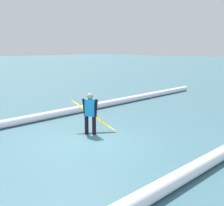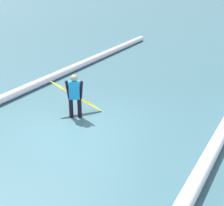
{
  "view_description": "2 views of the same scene",
  "coord_description": "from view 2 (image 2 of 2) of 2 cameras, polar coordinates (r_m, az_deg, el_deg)",
  "views": [
    {
      "loc": [
        6.7,
        7.21,
        3.04
      ],
      "look_at": [
        -1.24,
        -0.12,
        1.11
      ],
      "focal_mm": 50.19,
      "sensor_mm": 36.0,
      "label": 1
    },
    {
      "loc": [
        7.01,
        5.08,
        4.5
      ],
      "look_at": [
        -0.26,
        0.98,
        1.0
      ],
      "focal_mm": 50.74,
      "sensor_mm": 36.0,
      "label": 2
    }
  ],
  "objects": [
    {
      "name": "wave_crest_foreground",
      "position": [
        13.59,
        -12.93,
        3.58
      ],
      "size": [
        21.29,
        0.71,
        0.33
      ],
      "primitive_type": "cylinder",
      "rotation": [
        0.0,
        1.57,
        0.02
      ],
      "color": "white",
      "rests_on": "ground_plane"
    },
    {
      "name": "surfer",
      "position": [
        10.26,
        -6.74,
        1.61
      ],
      "size": [
        0.34,
        0.55,
        1.47
      ],
      "rotation": [
        0.0,
        0.0,
        2.06
      ],
      "color": "black",
      "rests_on": "ground_plane"
    },
    {
      "name": "ground_plane",
      "position": [
        9.76,
        -5.77,
        -4.82
      ],
      "size": [
        187.52,
        187.52,
        0.0
      ],
      "primitive_type": "plane",
      "color": "#38626F"
    },
    {
      "name": "surfboard",
      "position": [
        10.76,
        -6.36,
        1.17
      ],
      "size": [
        1.09,
        1.62,
        1.17
      ],
      "color": "yellow",
      "rests_on": "ground_plane"
    }
  ]
}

